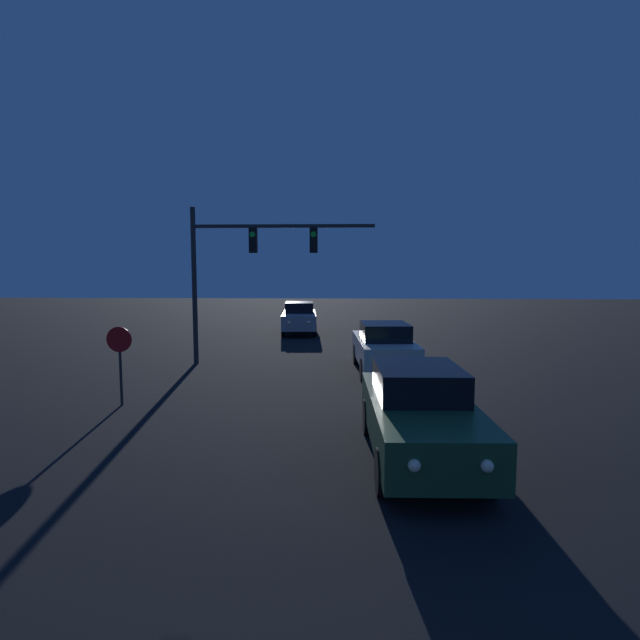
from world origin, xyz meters
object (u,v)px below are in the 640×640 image
object	(u,v)px
traffic_signal_mast	(244,258)
car_far	(299,317)
car_mid	(384,347)
car_near	(419,413)
stop_sign	(120,351)

from	to	relation	value
traffic_signal_mast	car_far	bearing A→B (deg)	82.23
car_mid	car_far	xyz separation A→B (m)	(-3.75, 10.43, 0.00)
car_near	stop_sign	distance (m)	7.86
traffic_signal_mast	stop_sign	size ratio (longest dim) A/B	3.27
car_near	traffic_signal_mast	xyz separation A→B (m)	(-4.97, 9.15, 3.06)
car_near	car_far	world-z (taller)	same
car_mid	car_far	size ratio (longest dim) A/B	1.00
car_near	car_mid	size ratio (longest dim) A/B	0.99
car_mid	traffic_signal_mast	size ratio (longest dim) A/B	0.72
car_mid	car_far	world-z (taller)	same
car_near	stop_sign	bearing A→B (deg)	-26.69
traffic_signal_mast	stop_sign	world-z (taller)	traffic_signal_mast
car_near	car_mid	xyz separation A→B (m)	(0.03, 7.88, 0.00)
car_near	stop_sign	world-z (taller)	stop_sign
traffic_signal_mast	car_mid	bearing A→B (deg)	-14.22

